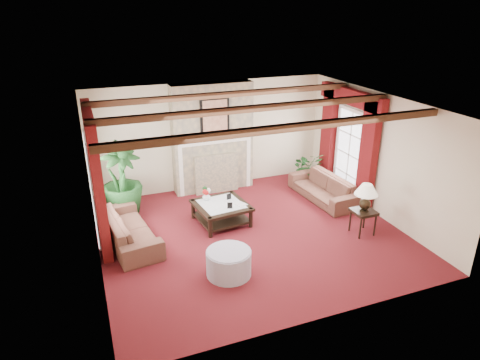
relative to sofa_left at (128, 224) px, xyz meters
name	(u,v)px	position (x,y,z in m)	size (l,w,h in m)	color
floor	(251,234)	(2.39, -0.59, -0.40)	(6.00, 6.00, 0.00)	#430B11
ceiling	(253,105)	(2.39, -0.59, 2.30)	(6.00, 6.00, 0.00)	white
back_wall	(210,136)	(2.39, 2.16, 0.95)	(6.00, 0.02, 2.70)	beige
left_wall	(91,197)	(-0.61, -0.59, 0.95)	(0.02, 5.50, 2.70)	beige
right_wall	(379,155)	(5.39, -0.59, 0.95)	(0.02, 5.50, 2.70)	beige
ceiling_beams	(253,109)	(2.39, -0.59, 2.24)	(6.00, 3.00, 0.12)	#351C10
fireplace	(211,83)	(2.39, 1.96, 2.30)	(2.00, 0.52, 2.70)	tan
french_door_left	(84,137)	(-0.58, 0.41, 1.73)	(0.10, 1.10, 2.16)	white
french_door_right	(354,110)	(5.36, 0.41, 1.73)	(0.10, 1.10, 2.16)	white
curtains_left	(87,115)	(-0.47, 0.41, 2.15)	(0.20, 2.40, 2.55)	#4D0A0E
curtains_right	(352,93)	(5.25, 0.41, 2.15)	(0.20, 2.40, 2.55)	#4D0A0E
sofa_left	(128,224)	(0.00, 0.00, 0.00)	(0.88, 2.12, 0.80)	#360E19
sofa_right	(323,184)	(4.67, 0.39, -0.02)	(0.72, 2.01, 0.77)	#360E19
potted_palm	(123,194)	(0.06, 1.35, 0.06)	(1.66, 1.88, 0.92)	black
small_plant	(307,171)	(4.79, 1.40, -0.07)	(0.85, 0.93, 0.67)	black
coffee_table	(221,213)	(1.98, 0.12, -0.18)	(1.08, 1.08, 0.44)	black
side_table	(363,222)	(4.55, -1.37, -0.14)	(0.44, 0.44, 0.52)	black
ottoman	(229,263)	(1.48, -1.75, -0.17)	(0.79, 0.79, 0.46)	#9190A3
table_lamp	(366,197)	(4.55, -1.37, 0.42)	(0.47, 0.47, 0.60)	black
flower_vase	(206,196)	(1.74, 0.42, 0.13)	(0.19, 0.20, 0.18)	silver
book	(237,200)	(2.26, -0.10, 0.17)	(0.19, 0.09, 0.27)	black
photo_frame_a	(230,206)	(2.07, -0.16, 0.11)	(0.11, 0.02, 0.14)	black
photo_frame_b	(229,197)	(2.21, 0.27, 0.11)	(0.11, 0.02, 0.14)	black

